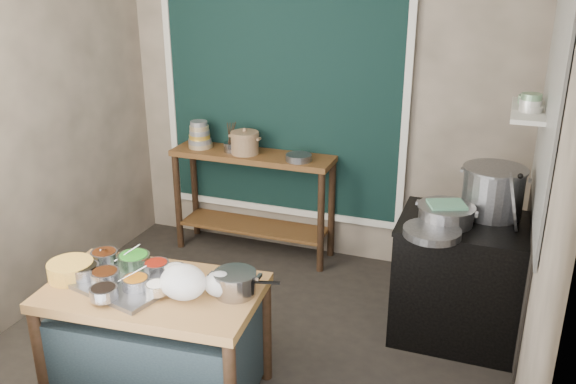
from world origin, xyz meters
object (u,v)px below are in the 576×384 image
(stock_pot, at_px, (493,191))
(ceramic_crock, at_px, (245,144))
(stove_block, at_px, (463,282))
(steamer, at_px, (446,214))
(back_counter, at_px, (254,203))
(saucepan, at_px, (235,283))
(prep_table, at_px, (158,342))
(utensil_cup, at_px, (231,147))
(condiment_tray, at_px, (123,282))
(yellow_basin, at_px, (71,270))

(stock_pot, bearing_deg, ceramic_crock, 166.28)
(stove_block, bearing_deg, steamer, -155.58)
(stove_block, bearing_deg, back_counter, 158.98)
(stove_block, xyz_separation_m, saucepan, (-1.18, -1.20, 0.39))
(prep_table, xyz_separation_m, back_counter, (-0.24, 2.03, 0.10))
(back_counter, bearing_deg, utensil_cup, -172.22)
(saucepan, bearing_deg, condiment_tray, 175.11)
(prep_table, bearing_deg, saucepan, 7.00)
(steamer, bearing_deg, utensil_cup, 158.23)
(stove_block, relative_size, condiment_tray, 1.48)
(prep_table, xyz_separation_m, saucepan, (0.48, 0.10, 0.44))
(prep_table, distance_m, saucepan, 0.66)
(prep_table, relative_size, stove_block, 1.39)
(condiment_tray, height_order, ceramic_crock, ceramic_crock)
(steamer, bearing_deg, condiment_tray, -143.61)
(stove_block, xyz_separation_m, utensil_cup, (-2.09, 0.70, 0.57))
(stock_pot, bearing_deg, stove_block, -123.61)
(prep_table, relative_size, yellow_basin, 4.64)
(yellow_basin, relative_size, saucepan, 1.07)
(back_counter, relative_size, condiment_tray, 2.39)
(back_counter, height_order, steamer, steamer)
(ceramic_crock, xyz_separation_m, steamer, (1.80, -0.76, -0.09))
(utensil_cup, bearing_deg, saucepan, -64.40)
(yellow_basin, distance_m, utensil_cup, 2.08)
(back_counter, relative_size, utensil_cup, 10.67)
(utensil_cup, distance_m, ceramic_crock, 0.15)
(stock_pot, bearing_deg, utensil_cup, 166.79)
(condiment_tray, xyz_separation_m, ceramic_crock, (-0.11, 2.01, 0.27))
(yellow_basin, height_order, utensil_cup, utensil_cup)
(prep_table, bearing_deg, ceramic_crock, 93.29)
(stove_block, distance_m, stock_pot, 0.66)
(yellow_basin, xyz_separation_m, saucepan, (1.00, 0.17, 0.02))
(condiment_tray, xyz_separation_m, stock_pot, (1.97, 1.50, 0.29))
(yellow_basin, bearing_deg, condiment_tray, 7.76)
(saucepan, distance_m, steamer, 1.53)
(prep_table, bearing_deg, stove_block, 32.99)
(prep_table, distance_m, utensil_cup, 2.14)
(condiment_tray, bearing_deg, saucepan, 10.27)
(condiment_tray, relative_size, utensil_cup, 4.47)
(condiment_tray, distance_m, steamer, 2.11)
(prep_table, bearing_deg, back_counter, 91.65)
(yellow_basin, relative_size, ceramic_crock, 1.04)
(back_counter, height_order, ceramic_crock, ceramic_crock)
(back_counter, height_order, stock_pot, stock_pot)
(back_counter, xyz_separation_m, stove_block, (1.90, -0.73, -0.05))
(prep_table, height_order, stock_pot, stock_pot)
(yellow_basin, height_order, ceramic_crock, ceramic_crock)
(back_counter, relative_size, saucepan, 5.77)
(utensil_cup, bearing_deg, prep_table, -77.90)
(back_counter, relative_size, stove_block, 1.61)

